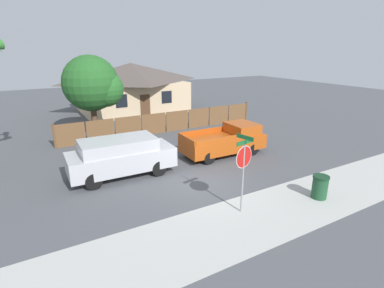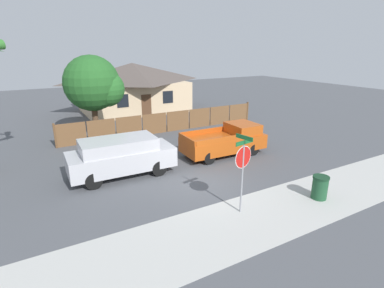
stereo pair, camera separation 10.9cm
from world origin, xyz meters
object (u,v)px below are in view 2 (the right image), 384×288
at_px(stop_sign, 243,162).
at_px(trash_bin, 320,187).
at_px(house, 133,86).
at_px(red_suv, 121,156).
at_px(orange_pickup, 226,140).
at_px(oak_tree, 95,85).

height_order(stop_sign, trash_bin, stop_sign).
xyz_separation_m(house, red_suv, (-5.74, -14.83, -1.34)).
bearing_deg(red_suv, stop_sign, -61.12).
xyz_separation_m(house, trash_bin, (0.63, -21.11, -1.86)).
relative_size(red_suv, orange_pickup, 1.03).
bearing_deg(orange_pickup, trash_bin, -86.89).
relative_size(oak_tree, stop_sign, 1.83).
bearing_deg(stop_sign, orange_pickup, 48.39).
bearing_deg(oak_tree, red_suv, -94.80).
distance_m(oak_tree, red_suv, 7.77).
distance_m(house, stop_sign, 20.56).
relative_size(house, orange_pickup, 2.09).
bearing_deg(trash_bin, stop_sign, 167.80).
bearing_deg(trash_bin, red_suv, 135.39).
distance_m(orange_pickup, trash_bin, 6.29).
distance_m(red_suv, trash_bin, 8.96).
bearing_deg(orange_pickup, stop_sign, -119.45).
height_order(orange_pickup, stop_sign, stop_sign).
bearing_deg(house, red_suv, -111.16).
bearing_deg(trash_bin, house, 91.70).
bearing_deg(stop_sign, house, 71.18).
xyz_separation_m(oak_tree, orange_pickup, (5.56, -7.31, -2.75)).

